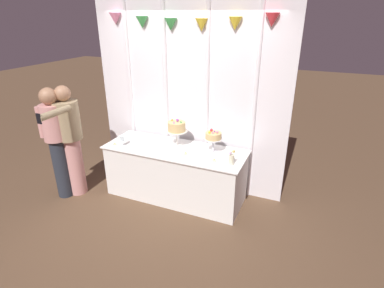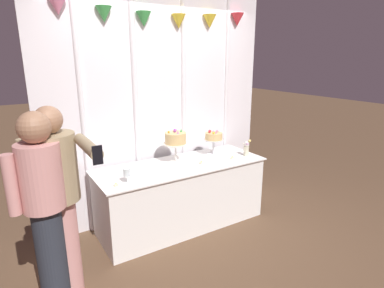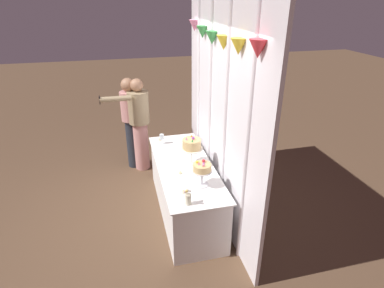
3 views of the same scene
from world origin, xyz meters
The scene contains 12 objects.
ground_plane centered at (0.00, 0.00, 0.00)m, with size 24.00×24.00×0.00m, color brown.
draped_curtain centered at (-0.01, 0.56, 1.45)m, with size 2.86×0.16×2.77m.
cake_table centered at (0.00, 0.10, 0.38)m, with size 1.96×0.72×0.76m.
cake_display_nearleft centered at (-0.01, 0.20, 1.03)m, with size 0.30×0.30×0.40m.
cake_display_nearright centered at (0.52, 0.20, 0.97)m, with size 0.24×0.24×0.32m.
wine_glass centered at (-0.72, -0.09, 0.86)m, with size 0.07×0.07×0.15m.
flower_vase centered at (0.84, -0.05, 0.84)m, with size 0.08×0.08×0.21m.
tealight_far_left centered at (-0.84, -0.11, 0.77)m, with size 0.05×0.05×0.03m.
tealight_near_left centered at (0.21, 0.00, 0.77)m, with size 0.05×0.05×0.04m.
tealight_near_right centered at (0.62, -0.05, 0.77)m, with size 0.05×0.05×0.03m.
guest_girl_blue_dress centered at (-1.39, -0.37, 0.88)m, with size 0.48×0.82×1.60m.
guest_man_pink_jacket centered at (-1.50, -0.50, 0.89)m, with size 0.46×0.35×1.60m.
Camera 3 is at (3.51, -0.64, 2.80)m, focal length 29.02 mm.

